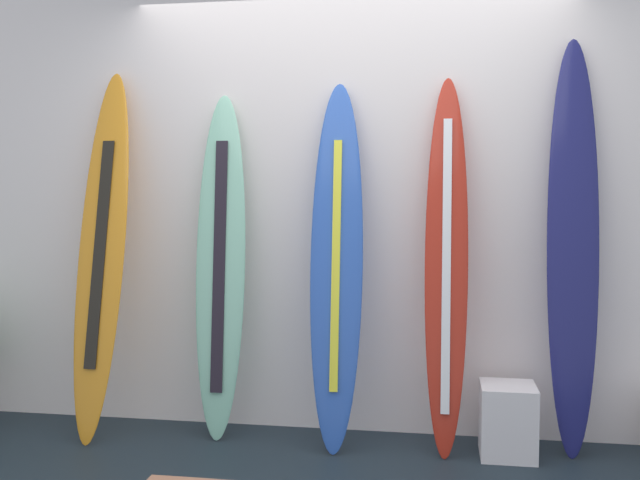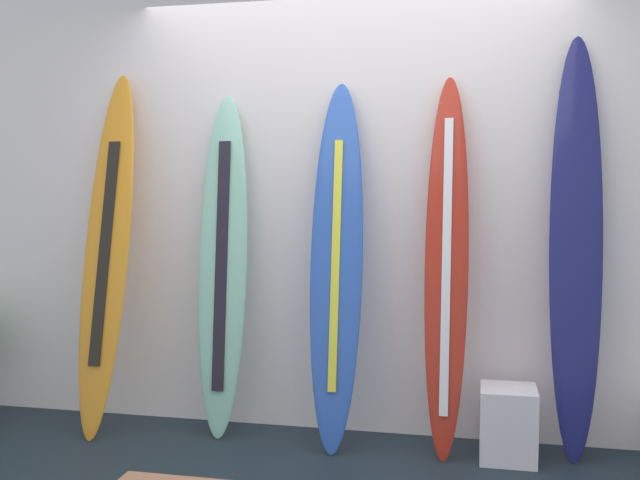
{
  "view_description": "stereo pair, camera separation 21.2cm",
  "coord_description": "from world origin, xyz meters",
  "px_view_note": "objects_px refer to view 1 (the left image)",
  "views": [
    {
      "loc": [
        0.51,
        -3.0,
        1.43
      ],
      "look_at": [
        -0.13,
        0.95,
        1.14
      ],
      "focal_mm": 41.22,
      "sensor_mm": 36.0,
      "label": 1
    },
    {
      "loc": [
        0.72,
        -2.96,
        1.43
      ],
      "look_at": [
        -0.13,
        0.95,
        1.14
      ],
      "focal_mm": 41.22,
      "sensor_mm": 36.0,
      "label": 2
    }
  ],
  "objects_px": {
    "surfboard_sunset": "(102,253)",
    "display_block_center": "(508,420)",
    "surfboard_seafoam": "(221,268)",
    "surfboard_crimson": "(446,267)",
    "surfboard_cobalt": "(337,266)",
    "surfboard_navy": "(573,249)"
  },
  "relations": [
    {
      "from": "surfboard_sunset",
      "to": "display_block_center",
      "type": "xyz_separation_m",
      "value": [
        2.27,
        0.0,
        -0.86
      ]
    },
    {
      "from": "surfboard_seafoam",
      "to": "surfboard_crimson",
      "type": "xyz_separation_m",
      "value": [
        1.27,
        -0.04,
        0.03
      ]
    },
    {
      "from": "surfboard_sunset",
      "to": "surfboard_cobalt",
      "type": "distance_m",
      "value": 1.35
    },
    {
      "from": "surfboard_sunset",
      "to": "display_block_center",
      "type": "distance_m",
      "value": 2.43
    },
    {
      "from": "surfboard_crimson",
      "to": "display_block_center",
      "type": "height_order",
      "value": "surfboard_crimson"
    },
    {
      "from": "surfboard_seafoam",
      "to": "display_block_center",
      "type": "relative_size",
      "value": 5.12
    },
    {
      "from": "surfboard_seafoam",
      "to": "display_block_center",
      "type": "height_order",
      "value": "surfboard_seafoam"
    },
    {
      "from": "surfboard_sunset",
      "to": "surfboard_cobalt",
      "type": "xyz_separation_m",
      "value": [
        1.35,
        0.04,
        -0.06
      ]
    },
    {
      "from": "surfboard_sunset",
      "to": "surfboard_seafoam",
      "type": "xyz_separation_m",
      "value": [
        0.67,
        0.1,
        -0.08
      ]
    },
    {
      "from": "surfboard_sunset",
      "to": "surfboard_navy",
      "type": "xyz_separation_m",
      "value": [
        2.6,
        0.12,
        0.05
      ]
    },
    {
      "from": "display_block_center",
      "to": "surfboard_navy",
      "type": "bearing_deg",
      "value": 19.56
    },
    {
      "from": "surfboard_sunset",
      "to": "display_block_center",
      "type": "height_order",
      "value": "surfboard_sunset"
    },
    {
      "from": "surfboard_seafoam",
      "to": "display_block_center",
      "type": "xyz_separation_m",
      "value": [
        1.6,
        -0.1,
        -0.77
      ]
    },
    {
      "from": "surfboard_crimson",
      "to": "surfboard_navy",
      "type": "relative_size",
      "value": 0.91
    },
    {
      "from": "surfboard_sunset",
      "to": "surfboard_cobalt",
      "type": "relative_size",
      "value": 1.04
    },
    {
      "from": "surfboard_cobalt",
      "to": "surfboard_sunset",
      "type": "bearing_deg",
      "value": -178.13
    },
    {
      "from": "surfboard_seafoam",
      "to": "surfboard_crimson",
      "type": "height_order",
      "value": "surfboard_crimson"
    },
    {
      "from": "surfboard_seafoam",
      "to": "surfboard_navy",
      "type": "distance_m",
      "value": 1.93
    },
    {
      "from": "surfboard_cobalt",
      "to": "surfboard_seafoam",
      "type": "bearing_deg",
      "value": 175.35
    },
    {
      "from": "surfboard_seafoam",
      "to": "display_block_center",
      "type": "distance_m",
      "value": 1.78
    },
    {
      "from": "surfboard_cobalt",
      "to": "surfboard_crimson",
      "type": "distance_m",
      "value": 0.59
    },
    {
      "from": "surfboard_cobalt",
      "to": "display_block_center",
      "type": "xyz_separation_m",
      "value": [
        0.92,
        -0.04,
        -0.8
      ]
    }
  ]
}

